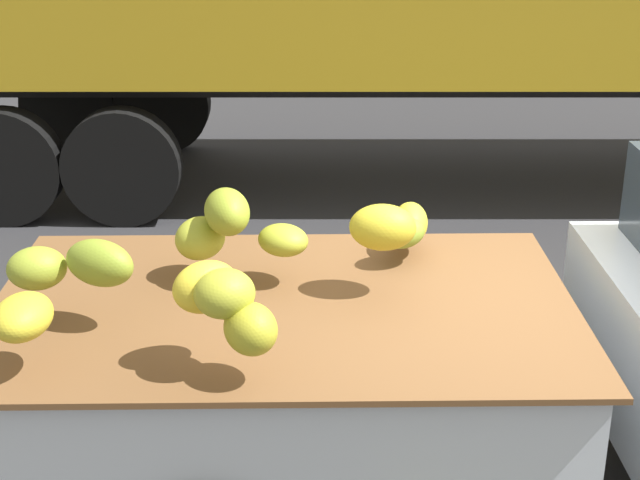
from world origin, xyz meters
TOP-DOWN VIEW (x-y plane):
  - ground at (0.00, 0.00)m, footprint 220.00×220.00m
  - curb_strip at (0.00, 9.53)m, footprint 80.00×0.80m

SIDE VIEW (x-z plane):
  - ground at x=0.00m, z-range 0.00..0.00m
  - curb_strip at x=0.00m, z-range 0.00..0.16m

